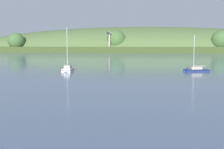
% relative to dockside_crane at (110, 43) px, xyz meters
% --- Properties ---
extents(far_shoreline_hill, '(424.03, 123.25, 44.60)m').
position_rel_dockside_crane_xyz_m(far_shoreline_hill, '(17.17, 40.76, -7.03)').
color(far_shoreline_hill, '#3C4E24').
rests_on(far_shoreline_hill, ground).
extents(dockside_crane, '(7.13, 8.17, 16.20)m').
position_rel_dockside_crane_xyz_m(dockside_crane, '(0.00, 0.00, 0.00)').
color(dockside_crane, '#4C4C51').
rests_on(dockside_crane, ground).
extents(sailboat_far_left, '(6.44, 3.29, 8.96)m').
position_rel_dockside_crane_xyz_m(sailboat_far_left, '(38.30, -164.33, -7.19)').
color(sailboat_far_left, navy).
rests_on(sailboat_far_left, ground).
extents(sailboat_outer_reach, '(2.35, 6.23, 10.54)m').
position_rel_dockside_crane_xyz_m(sailboat_outer_reach, '(10.39, -167.40, -7.04)').
color(sailboat_outer_reach, white).
rests_on(sailboat_outer_reach, ground).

